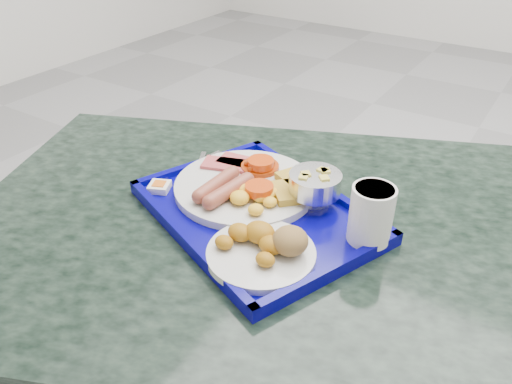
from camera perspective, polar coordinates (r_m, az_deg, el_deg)
floor at (r=2.11m, az=16.53°, el=-6.00°), size 6.00×6.00×0.00m
table at (r=1.03m, az=2.48°, el=-11.86°), size 1.39×1.18×0.73m
tray at (r=0.92m, az=-0.00°, el=-2.40°), size 0.51×0.44×0.03m
main_plate at (r=0.96m, az=-0.93°, el=0.80°), size 0.28×0.28×0.04m
bread_plate at (r=0.80m, az=1.08°, el=-6.31°), size 0.18×0.18×0.06m
fruit_bowl at (r=0.92m, az=6.75°, el=0.90°), size 0.10×0.10×0.07m
juice_cup at (r=0.84m, az=13.04°, el=-2.33°), size 0.07×0.07×0.10m
spoon at (r=1.07m, az=-3.49°, el=3.73°), size 0.10×0.16×0.01m
knife at (r=1.07m, az=-7.20°, el=3.16°), size 0.04×0.15×0.00m
jam_packet at (r=0.99m, az=-10.97°, el=0.60°), size 0.05×0.05×0.02m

